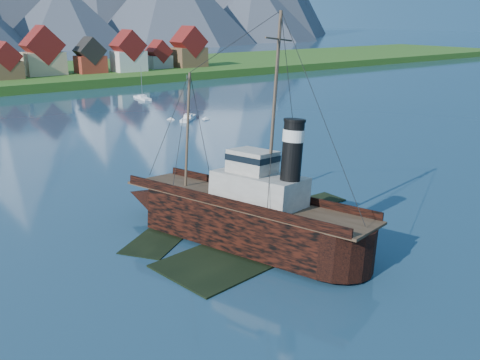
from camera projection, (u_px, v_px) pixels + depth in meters
ground at (254, 240)px, 58.96m from camera, size 1400.00×1400.00×0.00m
shoal at (255, 233)px, 61.73m from camera, size 31.71×21.24×1.14m
tugboat_wreck at (235, 212)px, 58.43m from camera, size 7.52×32.42×25.69m
sailboat_d at (188, 119)px, 126.05m from camera, size 7.10×7.11×10.97m
sailboat_e at (142, 98)px, 156.80m from camera, size 2.68×8.65×9.90m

